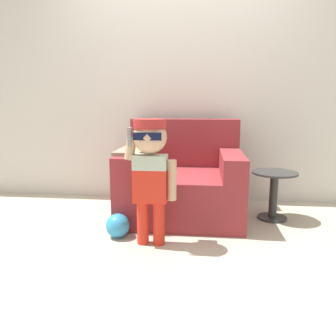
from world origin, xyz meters
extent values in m
plane|color=#BCB29E|center=(0.00, 0.00, 0.00)|extent=(10.00, 10.00, 0.00)
cube|color=silver|center=(0.00, 0.80, 1.30)|extent=(10.00, 0.05, 2.60)
cube|color=maroon|center=(0.06, 0.18, 0.21)|extent=(1.10, 0.95, 0.42)
cube|color=maroon|center=(0.06, 0.57, 0.66)|extent=(1.10, 0.18, 0.48)
cube|color=maroon|center=(-0.39, 0.09, 0.52)|extent=(0.20, 0.77, 0.20)
cube|color=maroon|center=(0.51, 0.09, 0.52)|extent=(0.20, 0.77, 0.20)
cube|color=gray|center=(-0.39, 0.09, 0.63)|extent=(0.24, 0.52, 0.03)
cylinder|color=red|center=(-0.19, -0.48, 0.17)|extent=(0.09, 0.09, 0.33)
cylinder|color=red|center=(-0.07, -0.48, 0.17)|extent=(0.09, 0.09, 0.33)
cube|color=red|center=(-0.13, -0.48, 0.46)|extent=(0.25, 0.14, 0.25)
cube|color=#B7C6B2|center=(-0.13, -0.48, 0.63)|extent=(0.25, 0.14, 0.11)
sphere|color=tan|center=(-0.13, -0.48, 0.82)|extent=(0.25, 0.25, 0.25)
cylinder|color=#B22828|center=(-0.13, -0.48, 0.91)|extent=(0.23, 0.23, 0.07)
cube|color=#B22828|center=(-0.13, -0.37, 0.88)|extent=(0.14, 0.11, 0.01)
cube|color=#0F1433|center=(-0.13, -0.60, 0.83)|extent=(0.20, 0.01, 0.05)
cylinder|color=tan|center=(0.03, -0.48, 0.50)|extent=(0.07, 0.07, 0.30)
cylinder|color=tan|center=(-0.28, -0.48, 0.73)|extent=(0.10, 0.07, 0.18)
cube|color=gray|center=(-0.27, -0.50, 0.82)|extent=(0.02, 0.07, 0.13)
cylinder|color=#333333|center=(0.90, 0.19, 0.01)|extent=(0.27, 0.27, 0.02)
cylinder|color=#333333|center=(0.90, 0.19, 0.21)|extent=(0.07, 0.07, 0.43)
cylinder|color=#333333|center=(0.90, 0.19, 0.44)|extent=(0.41, 0.41, 0.02)
sphere|color=#3399D1|center=(-0.42, -0.39, 0.10)|extent=(0.19, 0.19, 0.19)
camera|label=1|loc=(0.26, -2.80, 1.04)|focal=35.00mm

